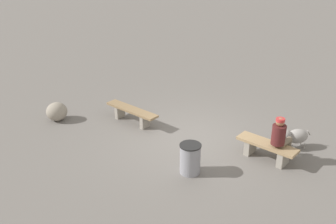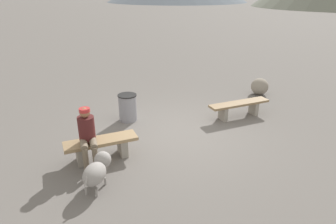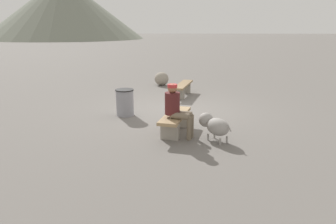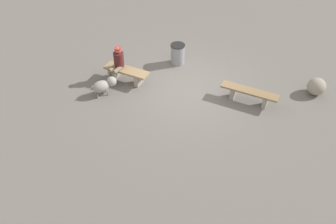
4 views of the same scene
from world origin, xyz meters
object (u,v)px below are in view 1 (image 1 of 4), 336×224
Objects in this scene: bench_left at (132,113)px; boulder at (57,112)px; dog at (294,136)px; seated_person at (280,136)px; trash_bin at (190,159)px; bench_right at (267,148)px.

bench_left is 2.33m from boulder.
bench_left is 2.40× the size of dog.
dog is at bearing 95.07° from seated_person.
bench_left is 4.74m from dog.
dog is at bearing 14.67° from boulder.
trash_bin is 1.20× the size of boulder.
dog is (4.68, 0.79, 0.04)m from bench_left.
bench_left is at bearing -170.09° from bench_right.
bench_left is 4.21m from bench_right.
seated_person reaches higher than boulder.
bench_left is at bearing -32.72° from dog.
bench_left is at bearing 25.09° from boulder.
seated_person is 2.35m from trash_bin.
dog is at bearing 74.24° from bench_right.
boulder is at bearing -155.81° from seated_person.
dog reaches higher than boulder.
seated_person is (0.29, 0.04, 0.42)m from bench_right.
bench_left is at bearing 149.43° from trash_bin.
seated_person is 1.96× the size of boulder.
trash_bin reaches higher than bench_right.
bench_right is 0.51m from seated_person.
bench_right reaches higher than bench_left.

